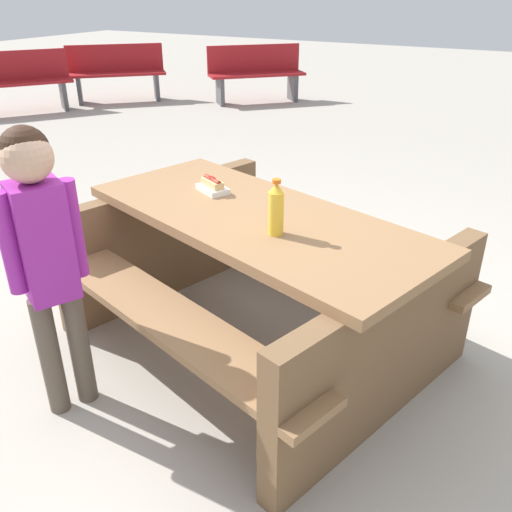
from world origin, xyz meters
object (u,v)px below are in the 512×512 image
child_in_coat (43,243)px  park_bench_mid (117,72)px  hotdog_tray (213,186)px  soda_bottle (276,209)px  park_bench_near (256,72)px  park_bench_far (17,81)px  picnic_table (256,270)px

child_in_coat → park_bench_mid: size_ratio=0.95×
park_bench_mid → hotdog_tray: bearing=136.6°
soda_bottle → hotdog_tray: bearing=-30.3°
park_bench_mid → park_bench_near: bearing=-152.6°
soda_bottle → park_bench_mid: bearing=-42.3°
child_in_coat → park_bench_far: 6.72m
picnic_table → park_bench_mid: 6.94m
picnic_table → child_in_coat: size_ratio=1.66×
park_bench_near → park_bench_mid: 2.21m
picnic_table → hotdog_tray: hotdog_tray is taller
park_bench_mid → soda_bottle: bearing=137.7°
hotdog_tray → child_in_coat: child_in_coat is taller
picnic_table → hotdog_tray: bearing=-24.2°
picnic_table → soda_bottle: size_ratio=8.40×
soda_bottle → child_in_coat: child_in_coat is taller
picnic_table → park_bench_far: size_ratio=1.46×
hotdog_tray → park_bench_mid: bearing=-43.4°
soda_bottle → park_bench_far: size_ratio=0.17×
soda_bottle → park_bench_near: 6.75m
soda_bottle → child_in_coat: size_ratio=0.20×
picnic_table → park_bench_mid: (5.13, -4.67, 0.00)m
soda_bottle → child_in_coat: bearing=43.5°
hotdog_tray → park_bench_mid: 6.58m
park_bench_far → child_in_coat: bearing=142.0°
hotdog_tray → soda_bottle: bearing=149.7°
soda_bottle → child_in_coat: 0.96m
child_in_coat → park_bench_near: 7.03m
park_bench_near → park_bench_far: same height
child_in_coat → park_bench_far: size_ratio=0.88×
park_bench_near → park_bench_far: bearing=42.1°
child_in_coat → park_bench_near: size_ratio=0.95×
park_bench_mid → park_bench_far: size_ratio=0.92×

